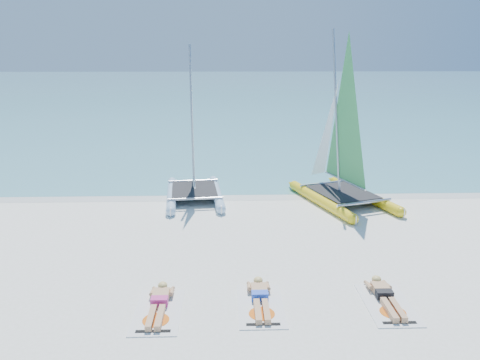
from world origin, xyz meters
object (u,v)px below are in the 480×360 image
object	(u,v)px
sunbather_c	(385,295)
towel_c	(387,304)
towel_a	(158,312)
catamaran_yellow	(338,146)
towel_b	(261,306)
sunbather_a	(159,302)
catamaran_blue	(193,153)
sunbather_b	(260,297)

from	to	relation	value
sunbather_c	towel_c	bearing A→B (deg)	-90.00
towel_a	sunbather_c	world-z (taller)	sunbather_c
catamaran_yellow	sunbather_c	distance (m)	7.75
sunbather_c	towel_b	bearing A→B (deg)	-176.58
sunbather_a	catamaran_blue	bearing A→B (deg)	88.12
towel_c	sunbather_c	distance (m)	0.22
towel_b	towel_c	bearing A→B (deg)	-0.51
catamaran_blue	towel_b	size ratio (longest dim) A/B	3.16
sunbather_c	sunbather_b	bearing A→B (deg)	179.49
catamaran_blue	towel_c	xyz separation A→B (m)	(4.76, -7.98, -1.73)
towel_b	towel_c	xyz separation A→B (m)	(2.80, -0.02, 0.00)
catamaran_blue	catamaran_yellow	distance (m)	5.38
sunbather_a	towel_b	xyz separation A→B (m)	(2.21, -0.02, -0.11)
catamaran_blue	sunbather_b	xyz separation A→B (m)	(1.95, -7.77, -1.63)
towel_c	catamaran_blue	bearing A→B (deg)	120.78
catamaran_yellow	towel_b	bearing A→B (deg)	-132.71
catamaran_yellow	towel_a	distance (m)	9.85
catamaran_yellow	sunbather_c	bearing A→B (deg)	-113.34
sunbather_a	catamaran_yellow	bearing A→B (deg)	53.64
catamaran_blue	catamaran_yellow	xyz separation A→B (m)	(5.36, -0.30, 0.27)
catamaran_yellow	sunbather_b	world-z (taller)	catamaran_yellow
catamaran_yellow	sunbather_a	xyz separation A→B (m)	(-5.62, -7.64, -1.90)
towel_a	catamaran_yellow	bearing A→B (deg)	54.32
towel_a	towel_c	world-z (taller)	same
catamaran_yellow	towel_b	size ratio (longest dim) A/B	3.46
towel_a	towel_b	bearing A→B (deg)	4.51
sunbather_a	sunbather_b	distance (m)	2.22
towel_a	catamaran_blue	bearing A→B (deg)	88.17
towel_a	sunbather_a	xyz separation A→B (m)	(0.00, 0.19, 0.11)
catamaran_yellow	sunbather_c	size ratio (longest dim) A/B	3.71
sunbather_a	sunbather_c	bearing A→B (deg)	1.71
sunbather_b	sunbather_c	bearing A→B (deg)	-0.51
catamaran_blue	towel_c	distance (m)	9.45
towel_a	sunbather_a	world-z (taller)	sunbather_a
catamaran_yellow	towel_c	world-z (taller)	catamaran_yellow
catamaran_blue	sunbather_a	size ratio (longest dim) A/B	3.39
towel_b	sunbather_b	bearing A→B (deg)	90.00
towel_c	towel_b	bearing A→B (deg)	179.49
catamaran_yellow	catamaran_blue	bearing A→B (deg)	158.06
catamaran_blue	sunbather_b	bearing A→B (deg)	-81.30
sunbather_b	catamaran_blue	bearing A→B (deg)	104.12
catamaran_yellow	sunbather_a	world-z (taller)	catamaran_yellow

